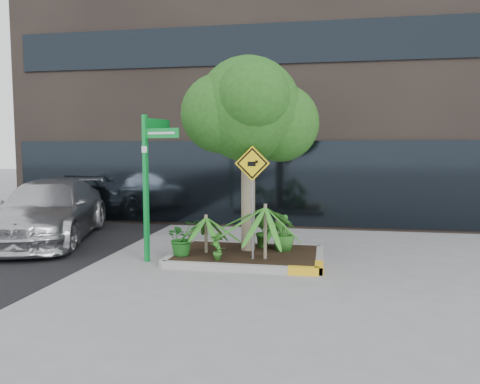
% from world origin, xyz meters
% --- Properties ---
extents(ground, '(80.00, 80.00, 0.00)m').
position_xyz_m(ground, '(0.00, 0.00, 0.00)').
color(ground, gray).
rests_on(ground, ground).
extents(building, '(18.00, 8.00, 15.00)m').
position_xyz_m(building, '(0.50, 8.50, 7.50)').
color(building, '#2D2621').
rests_on(building, ground).
extents(planter, '(3.35, 2.36, 0.15)m').
position_xyz_m(planter, '(0.23, 0.27, 0.10)').
color(planter, '#9E9E99').
rests_on(planter, ground).
extents(tree, '(3.04, 2.70, 4.57)m').
position_xyz_m(tree, '(0.17, 0.62, 3.33)').
color(tree, gray).
rests_on(tree, ground).
extents(palm_front, '(1.31, 1.31, 1.45)m').
position_xyz_m(palm_front, '(0.67, -0.20, 1.24)').
color(palm_front, gray).
rests_on(palm_front, ground).
extents(palm_left, '(0.96, 0.96, 1.06)m').
position_xyz_m(palm_left, '(-0.70, 0.14, 0.95)').
color(palm_left, gray).
rests_on(palm_left, ground).
extents(palm_back, '(0.74, 0.74, 0.82)m').
position_xyz_m(palm_back, '(0.80, 1.03, 0.76)').
color(palm_back, gray).
rests_on(palm_back, ground).
extents(parked_car, '(3.64, 5.90, 1.60)m').
position_xyz_m(parked_car, '(-5.38, 1.48, 0.80)').
color(parked_car, silver).
rests_on(parked_car, ground).
extents(shrub_a, '(1.00, 1.00, 0.78)m').
position_xyz_m(shrub_a, '(-1.15, -0.21, 0.54)').
color(shrub_a, '#1A5D1A').
rests_on(shrub_a, planter).
extents(shrub_b, '(0.59, 0.59, 0.88)m').
position_xyz_m(shrub_b, '(0.99, 0.65, 0.59)').
color(shrub_b, '#28671E').
rests_on(shrub_b, planter).
extents(shrub_c, '(0.42, 0.42, 0.61)m').
position_xyz_m(shrub_c, '(-0.27, -0.55, 0.46)').
color(shrub_c, '#2D6A20').
rests_on(shrub_c, planter).
extents(shrub_d, '(0.54, 0.54, 0.77)m').
position_xyz_m(shrub_d, '(0.48, 0.86, 0.54)').
color(shrub_d, '#225618').
rests_on(shrub_d, planter).
extents(street_sign_post, '(0.91, 1.11, 3.19)m').
position_xyz_m(street_sign_post, '(-1.85, -0.26, 1.97)').
color(street_sign_post, '#0D9435').
rests_on(street_sign_post, ground).
extents(cattle_sign, '(0.71, 0.25, 2.37)m').
position_xyz_m(cattle_sign, '(0.40, -0.24, 1.76)').
color(cattle_sign, slate).
rests_on(cattle_sign, ground).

